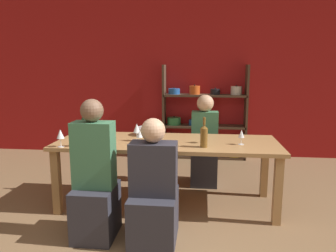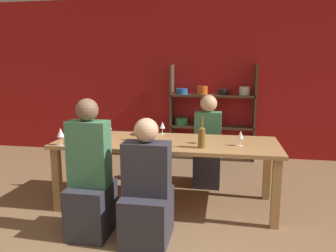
{
  "view_description": "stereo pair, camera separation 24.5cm",
  "coord_description": "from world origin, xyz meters",
  "px_view_note": "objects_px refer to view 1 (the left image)",
  "views": [
    {
      "loc": [
        0.46,
        -1.88,
        1.55
      ],
      "look_at": [
        0.07,
        1.71,
        0.89
      ],
      "focal_mm": 35.0,
      "sensor_mm": 36.0,
      "label": 1
    },
    {
      "loc": [
        0.7,
        -1.85,
        1.55
      ],
      "look_at": [
        0.07,
        1.71,
        0.89
      ],
      "focal_mm": 35.0,
      "sensor_mm": 36.0,
      "label": 2
    }
  ],
  "objects_px": {
    "wine_glass_empty_a": "(93,125)",
    "wine_glass_red_e": "(74,135)",
    "wine_glass_red_d": "(241,134)",
    "wine_glass_empty_b": "(107,127)",
    "mixing_bowl": "(146,131)",
    "wine_glass_red_b": "(60,135)",
    "person_near_b": "(95,187)",
    "shelf_unit": "(202,121)",
    "wine_glass_white_b": "(137,129)",
    "wine_bottle_green": "(85,125)",
    "dining_table": "(167,148)",
    "wine_glass_white_a": "(161,125)",
    "wine_glass_red_c": "(203,131)",
    "wine_glass_red_a": "(107,132)",
    "wine_glass_red_f": "(140,135)",
    "person_far_a": "(204,150)",
    "person_near_a": "(154,197)",
    "wine_bottle_dark": "(204,136)"
  },
  "relations": [
    {
      "from": "wine_bottle_dark",
      "to": "wine_glass_red_c",
      "type": "height_order",
      "value": "wine_bottle_dark"
    },
    {
      "from": "wine_bottle_dark",
      "to": "person_near_b",
      "type": "height_order",
      "value": "person_near_b"
    },
    {
      "from": "wine_glass_red_a",
      "to": "wine_glass_empty_a",
      "type": "relative_size",
      "value": 1.06
    },
    {
      "from": "wine_bottle_dark",
      "to": "person_far_a",
      "type": "xyz_separation_m",
      "value": [
        0.01,
        0.97,
        -0.41
      ]
    },
    {
      "from": "wine_glass_red_f",
      "to": "person_far_a",
      "type": "height_order",
      "value": "person_far_a"
    },
    {
      "from": "wine_glass_white_b",
      "to": "wine_glass_red_e",
      "type": "height_order",
      "value": "wine_glass_white_b"
    },
    {
      "from": "wine_bottle_green",
      "to": "wine_glass_red_e",
      "type": "bearing_deg",
      "value": -80.29
    },
    {
      "from": "wine_glass_empty_b",
      "to": "person_near_a",
      "type": "relative_size",
      "value": 0.13
    },
    {
      "from": "wine_glass_empty_a",
      "to": "mixing_bowl",
      "type": "bearing_deg",
      "value": 0.81
    },
    {
      "from": "wine_glass_white_b",
      "to": "wine_bottle_green",
      "type": "bearing_deg",
      "value": 160.69
    },
    {
      "from": "mixing_bowl",
      "to": "wine_glass_empty_b",
      "type": "bearing_deg",
      "value": -170.43
    },
    {
      "from": "wine_glass_red_a",
      "to": "wine_glass_white_b",
      "type": "distance_m",
      "value": 0.33
    },
    {
      "from": "mixing_bowl",
      "to": "wine_glass_red_a",
      "type": "distance_m",
      "value": 0.6
    },
    {
      "from": "wine_glass_empty_b",
      "to": "person_near_a",
      "type": "height_order",
      "value": "person_near_a"
    },
    {
      "from": "mixing_bowl",
      "to": "wine_glass_empty_a",
      "type": "bearing_deg",
      "value": -179.19
    },
    {
      "from": "wine_bottle_dark",
      "to": "person_far_a",
      "type": "height_order",
      "value": "person_far_a"
    },
    {
      "from": "wine_glass_white_a",
      "to": "wine_glass_red_c",
      "type": "relative_size",
      "value": 0.83
    },
    {
      "from": "wine_glass_empty_a",
      "to": "wine_glass_red_e",
      "type": "relative_size",
      "value": 0.99
    },
    {
      "from": "wine_glass_empty_b",
      "to": "wine_glass_red_f",
      "type": "bearing_deg",
      "value": -40.48
    },
    {
      "from": "dining_table",
      "to": "wine_glass_white_a",
      "type": "xyz_separation_m",
      "value": [
        -0.12,
        0.38,
        0.19
      ]
    },
    {
      "from": "wine_glass_white_b",
      "to": "shelf_unit",
      "type": "bearing_deg",
      "value": 70.95
    },
    {
      "from": "wine_glass_red_f",
      "to": "wine_glass_red_b",
      "type": "bearing_deg",
      "value": -166.5
    },
    {
      "from": "mixing_bowl",
      "to": "wine_glass_red_b",
      "type": "xyz_separation_m",
      "value": [
        -0.77,
        -0.67,
        0.08
      ]
    },
    {
      "from": "shelf_unit",
      "to": "person_near_b",
      "type": "xyz_separation_m",
      "value": [
        -0.95,
        -2.79,
        -0.16
      ]
    },
    {
      "from": "wine_glass_white_b",
      "to": "wine_glass_red_a",
      "type": "bearing_deg",
      "value": -149.97
    },
    {
      "from": "wine_glass_white_a",
      "to": "wine_glass_red_d",
      "type": "distance_m",
      "value": 1.02
    },
    {
      "from": "wine_glass_red_b",
      "to": "person_near_a",
      "type": "distance_m",
      "value": 1.19
    },
    {
      "from": "wine_glass_red_b",
      "to": "person_near_b",
      "type": "xyz_separation_m",
      "value": [
        0.48,
        -0.39,
        -0.39
      ]
    },
    {
      "from": "wine_bottle_dark",
      "to": "person_far_a",
      "type": "relative_size",
      "value": 0.26
    },
    {
      "from": "wine_glass_red_b",
      "to": "person_near_b",
      "type": "bearing_deg",
      "value": -39.28
    },
    {
      "from": "wine_glass_red_c",
      "to": "person_near_b",
      "type": "bearing_deg",
      "value": -143.26
    },
    {
      "from": "wine_glass_red_d",
      "to": "wine_glass_empty_b",
      "type": "xyz_separation_m",
      "value": [
        -1.54,
        0.3,
        -0.01
      ]
    },
    {
      "from": "wine_glass_white_a",
      "to": "wine_glass_white_b",
      "type": "distance_m",
      "value": 0.46
    },
    {
      "from": "shelf_unit",
      "to": "wine_glass_white_b",
      "type": "bearing_deg",
      "value": -109.05
    },
    {
      "from": "mixing_bowl",
      "to": "wine_glass_red_a",
      "type": "xyz_separation_m",
      "value": [
        -0.33,
        -0.49,
        0.07
      ]
    },
    {
      "from": "person_far_a",
      "to": "person_near_b",
      "type": "xyz_separation_m",
      "value": [
        -0.98,
        -1.5,
        0.02
      ]
    },
    {
      "from": "wine_glass_empty_a",
      "to": "wine_glass_red_e",
      "type": "distance_m",
      "value": 0.63
    },
    {
      "from": "dining_table",
      "to": "wine_bottle_dark",
      "type": "height_order",
      "value": "wine_bottle_dark"
    },
    {
      "from": "wine_glass_red_c",
      "to": "wine_glass_red_f",
      "type": "bearing_deg",
      "value": -168.03
    },
    {
      "from": "shelf_unit",
      "to": "wine_glass_red_a",
      "type": "xyz_separation_m",
      "value": [
        -0.99,
        -2.21,
        0.23
      ]
    },
    {
      "from": "wine_glass_red_c",
      "to": "wine_glass_red_f",
      "type": "xyz_separation_m",
      "value": [
        -0.66,
        -0.14,
        -0.02
      ]
    },
    {
      "from": "wine_glass_red_e",
      "to": "person_near_b",
      "type": "xyz_separation_m",
      "value": [
        0.35,
        -0.42,
        -0.39
      ]
    },
    {
      "from": "wine_glass_red_f",
      "to": "person_near_b",
      "type": "xyz_separation_m",
      "value": [
        -0.3,
        -0.58,
        -0.37
      ]
    },
    {
      "from": "mixing_bowl",
      "to": "person_near_a",
      "type": "bearing_deg",
      "value": -76.88
    },
    {
      "from": "wine_glass_white_b",
      "to": "wine_glass_red_c",
      "type": "bearing_deg",
      "value": -1.57
    },
    {
      "from": "shelf_unit",
      "to": "wine_glass_empty_b",
      "type": "bearing_deg",
      "value": -121.96
    },
    {
      "from": "shelf_unit",
      "to": "wine_glass_red_c",
      "type": "bearing_deg",
      "value": -89.5
    },
    {
      "from": "wine_glass_empty_b",
      "to": "mixing_bowl",
      "type": "bearing_deg",
      "value": 9.57
    },
    {
      "from": "wine_glass_red_a",
      "to": "wine_glass_red_e",
      "type": "relative_size",
      "value": 1.05
    },
    {
      "from": "wine_bottle_green",
      "to": "wine_glass_white_b",
      "type": "xyz_separation_m",
      "value": [
        0.68,
        -0.24,
        0.01
      ]
    }
  ]
}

